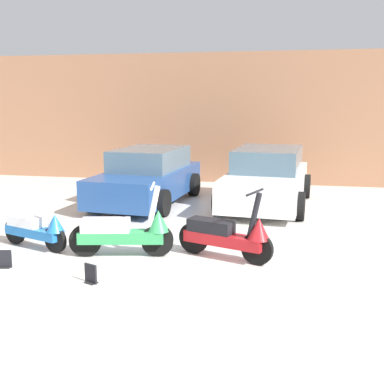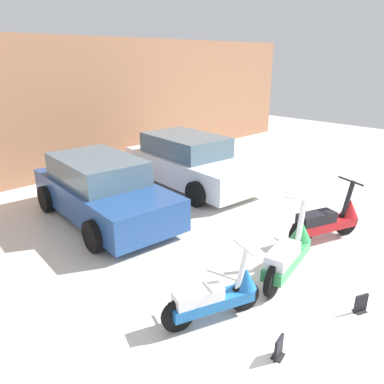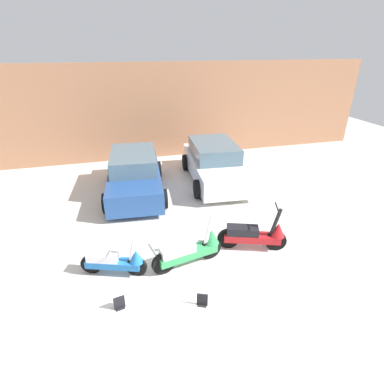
% 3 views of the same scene
% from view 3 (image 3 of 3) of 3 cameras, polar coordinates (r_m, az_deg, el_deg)
% --- Properties ---
extents(ground_plane, '(28.00, 28.00, 0.00)m').
position_cam_3_polar(ground_plane, '(5.93, 0.77, -19.56)').
color(ground_plane, silver).
extents(wall_back, '(19.60, 0.12, 3.70)m').
position_cam_3_polar(wall_back, '(12.33, -9.65, 14.64)').
color(wall_back, '#9E6B4C').
rests_on(wall_back, ground_plane).
extents(scooter_front_left, '(1.32, 0.69, 0.96)m').
position_cam_3_polar(scooter_front_left, '(6.38, -14.29, -12.54)').
color(scooter_front_left, black).
rests_on(scooter_front_left, ground_plane).
extents(scooter_front_right, '(1.58, 0.67, 1.12)m').
position_cam_3_polar(scooter_front_right, '(6.40, -0.24, -10.79)').
color(scooter_front_right, black).
rests_on(scooter_front_right, ground_plane).
extents(scooter_front_center, '(1.50, 0.78, 1.09)m').
position_cam_3_polar(scooter_front_center, '(7.00, 11.97, -7.92)').
color(scooter_front_center, black).
rests_on(scooter_front_center, ground_plane).
extents(car_rear_left, '(2.04, 3.83, 1.26)m').
position_cam_3_polar(car_rear_left, '(9.58, -10.91, 3.36)').
color(car_rear_left, navy).
rests_on(car_rear_left, ground_plane).
extents(car_rear_center, '(2.08, 3.92, 1.29)m').
position_cam_3_polar(car_rear_center, '(10.31, 4.30, 5.53)').
color(car_rear_center, white).
rests_on(car_rear_center, ground_plane).
extents(placard_near_left_scooter, '(0.20, 0.15, 0.26)m').
position_cam_3_polar(placard_near_left_scooter, '(5.83, -13.66, -19.90)').
color(placard_near_left_scooter, black).
rests_on(placard_near_left_scooter, ground_plane).
extents(placard_near_right_scooter, '(0.20, 0.17, 0.26)m').
position_cam_3_polar(placard_near_right_scooter, '(5.74, 1.96, -19.92)').
color(placard_near_right_scooter, black).
rests_on(placard_near_right_scooter, ground_plane).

